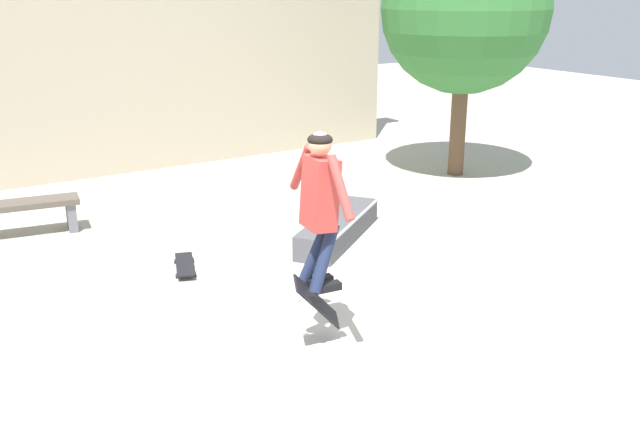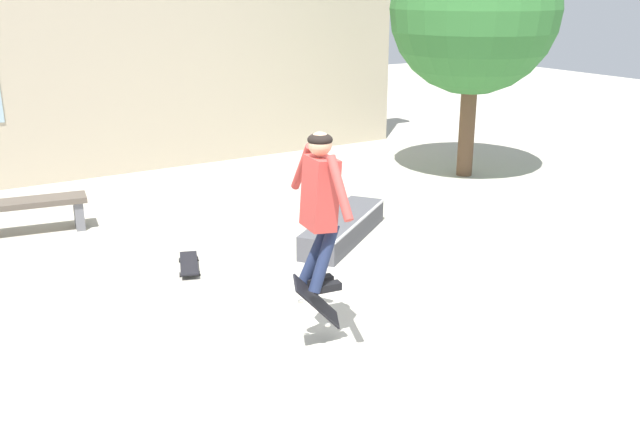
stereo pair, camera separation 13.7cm
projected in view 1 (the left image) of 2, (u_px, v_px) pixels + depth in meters
The scene contains 8 objects.
ground_plane at pixel (356, 346), 6.75m from camera, with size 40.00×40.00×0.00m, color #B2AD9E.
building_backdrop at pixel (97, 30), 12.16m from camera, with size 12.45×0.52×6.20m.
tree_right at pixel (465, 9), 11.97m from camera, with size 2.87×2.87×4.31m.
park_bench at pixel (23, 211), 9.62m from camera, with size 1.51×0.63×0.48m.
skate_ledge at pixel (338, 228), 9.52m from camera, with size 1.88×1.57×0.32m.
skater at pixel (320, 198), 6.26m from camera, with size 0.36×1.20×1.45m.
skateboard_flipping at pixel (317, 302), 6.58m from camera, with size 0.61×0.32×0.67m.
skateboard_resting at pixel (185, 264), 8.53m from camera, with size 0.45×0.79×0.08m.
Camera 1 is at (-3.55, -4.89, 3.25)m, focal length 40.00 mm.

